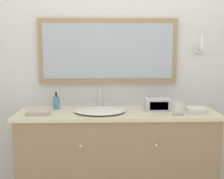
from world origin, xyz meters
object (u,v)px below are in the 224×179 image
at_px(soap_bottle, 56,102).
at_px(appliance_box, 158,104).
at_px(picture_frame, 178,108).
at_px(sink_basin, 100,110).

relative_size(soap_bottle, appliance_box, 0.70).
bearing_deg(picture_frame, appliance_box, 122.08).
bearing_deg(soap_bottle, sink_basin, -20.45).
relative_size(soap_bottle, picture_frame, 1.22).
distance_m(sink_basin, soap_bottle, 0.43).
xyz_separation_m(soap_bottle, appliance_box, (0.93, -0.09, -0.01)).
height_order(soap_bottle, appliance_box, soap_bottle).
height_order(sink_basin, appliance_box, sink_basin).
bearing_deg(picture_frame, sink_basin, 166.90).
distance_m(soap_bottle, appliance_box, 0.93).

